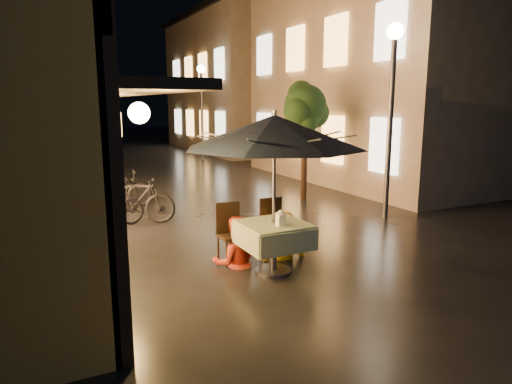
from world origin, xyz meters
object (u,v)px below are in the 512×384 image
cafe_table (274,235)px  person_orange (235,217)px  streetlamp_near (392,86)px  bicycle_0 (105,208)px  patio_umbrella (274,132)px  table_lantern (280,217)px  person_yellow (283,213)px

cafe_table → person_orange: 0.71m
person_orange → streetlamp_near: bearing=-149.7°
cafe_table → bicycle_0: (-1.92, 3.69, -0.14)m
patio_umbrella → bicycle_0: size_ratio=1.59×
streetlamp_near → person_orange: (-4.30, -1.28, -2.14)m
table_lantern → person_yellow: bearing=57.5°
person_yellow → bicycle_0: person_yellow is taller
cafe_table → table_lantern: (0.00, -0.20, 0.33)m
table_lantern → person_yellow: 0.88m
cafe_table → patio_umbrella: (0.00, -0.00, 1.56)m
bicycle_0 → cafe_table: bearing=-166.7°
table_lantern → bicycle_0: size_ratio=0.15×
person_orange → cafe_table: bearing=137.8°
patio_umbrella → bicycle_0: patio_umbrella is taller
streetlamp_near → person_yellow: 4.27m
streetlamp_near → table_lantern: streetlamp_near is taller
streetlamp_near → patio_umbrella: (-3.91, -1.85, -0.77)m
cafe_table → patio_umbrella: bearing=-7.1°
table_lantern → person_orange: (-0.39, 0.77, -0.14)m
person_orange → person_yellow: bearing=-169.1°
person_yellow → bicycle_0: size_ratio=0.90×
patio_umbrella → cafe_table: bearing=172.9°
streetlamp_near → person_yellow: bearing=-159.0°
patio_umbrella → table_lantern: patio_umbrella is taller
streetlamp_near → person_orange: streetlamp_near is taller
streetlamp_near → bicycle_0: size_ratio=2.49×
streetlamp_near → table_lantern: (-3.91, -2.05, -2.00)m
cafe_table → patio_umbrella: patio_umbrella is taller
streetlamp_near → person_orange: 4.97m
cafe_table → person_orange: (-0.39, 0.57, 0.19)m
table_lantern → person_orange: size_ratio=0.16×
streetlamp_near → patio_umbrella: bearing=-154.7°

